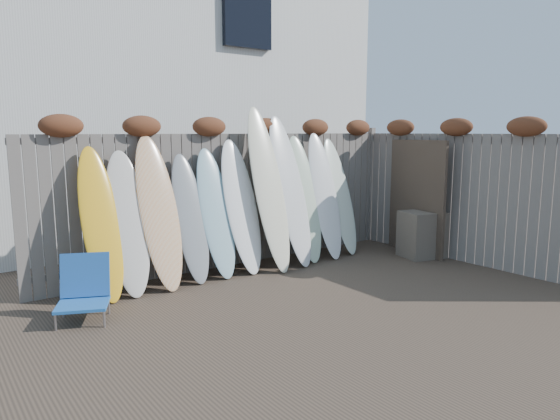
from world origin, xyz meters
TOP-DOWN VIEW (x-y plane):
  - ground at (0.00, 0.00)m, footprint 80.00×80.00m
  - back_fence at (0.06, 2.39)m, footprint 6.05×0.28m
  - right_fence at (2.99, 0.25)m, footprint 0.28×4.40m
  - house at (0.50, 6.50)m, footprint 8.50×5.50m
  - beach_chair at (-2.50, 1.44)m, footprint 0.70×0.72m
  - wooden_crate at (2.72, 0.96)m, footprint 0.76×0.68m
  - lattice_panel at (2.82, 1.19)m, footprint 0.26×1.26m
  - surfboard_0 at (-2.11, 1.99)m, footprint 0.49×0.69m
  - surfboard_1 at (-1.78, 1.99)m, footprint 0.56×0.69m
  - surfboard_2 at (-1.36, 1.99)m, footprint 0.58×0.74m
  - surfboard_3 at (-0.91, 2.01)m, footprint 0.46×0.63m
  - surfboard_4 at (-0.51, 2.02)m, footprint 0.51×0.66m
  - surfboard_5 at (-0.10, 2.00)m, footprint 0.56×0.71m
  - surfboard_6 at (0.31, 1.89)m, footprint 0.51×0.85m
  - surfboard_7 at (0.73, 1.92)m, footprint 0.61×0.85m
  - surfboard_8 at (1.05, 1.97)m, footprint 0.55×0.74m
  - surfboard_9 at (1.46, 1.95)m, footprint 0.52×0.74m
  - surfboard_10 at (1.85, 2.00)m, footprint 0.56×0.73m

SIDE VIEW (x-z plane):
  - ground at x=0.00m, z-range 0.00..0.00m
  - beach_chair at x=-2.50m, z-range -0.03..0.67m
  - wooden_crate at x=2.72m, z-range 0.00..0.75m
  - surfboard_3 at x=-0.91m, z-range 0.00..1.74m
  - surfboard_1 at x=-1.78m, z-range 0.00..1.81m
  - surfboard_4 at x=-0.51m, z-range 0.00..1.81m
  - surfboard_0 at x=-2.11m, z-range 0.00..1.87m
  - lattice_panel at x=2.82m, z-range 0.00..1.90m
  - surfboard_10 at x=1.85m, z-range 0.00..1.92m
  - surfboard_5 at x=-0.10m, z-range 0.00..1.93m
  - surfboard_8 at x=1.05m, z-range 0.00..1.97m
  - surfboard_2 at x=-1.36m, z-range 0.00..1.99m
  - surfboard_9 at x=1.46m, z-range 0.00..2.02m
  - surfboard_7 at x=0.73m, z-range 0.00..2.28m
  - right_fence at x=2.99m, z-range 0.02..2.26m
  - back_fence at x=0.06m, z-range 0.06..2.30m
  - surfboard_6 at x=0.31m, z-range 0.00..2.41m
  - house at x=0.50m, z-range 0.04..6.36m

